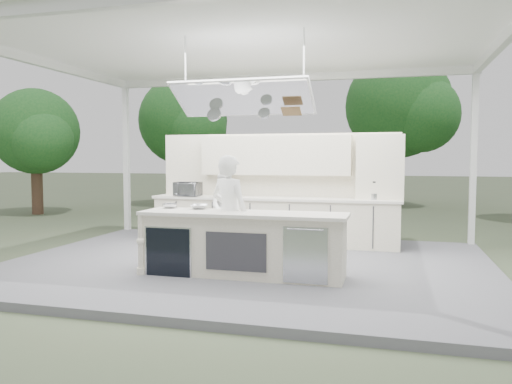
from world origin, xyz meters
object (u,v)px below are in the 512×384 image
(demo_island, at_px, (241,244))
(head_chef, at_px, (230,214))
(back_counter, at_px, (273,220))
(sous_chef, at_px, (227,208))

(demo_island, xyz_separation_m, head_chef, (-0.25, 0.21, 0.42))
(demo_island, bearing_deg, head_chef, 140.28)
(back_counter, relative_size, head_chef, 2.82)
(demo_island, relative_size, sous_chef, 2.10)
(demo_island, relative_size, back_counter, 0.61)
(demo_island, distance_m, back_counter, 2.82)
(demo_island, bearing_deg, back_counter, 93.63)
(demo_island, height_order, head_chef, head_chef)
(back_counter, distance_m, head_chef, 2.63)
(sous_chef, bearing_deg, back_counter, 4.88)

